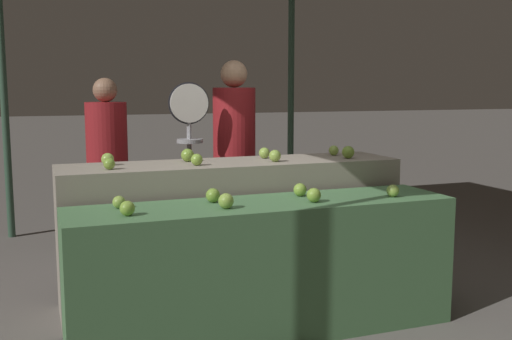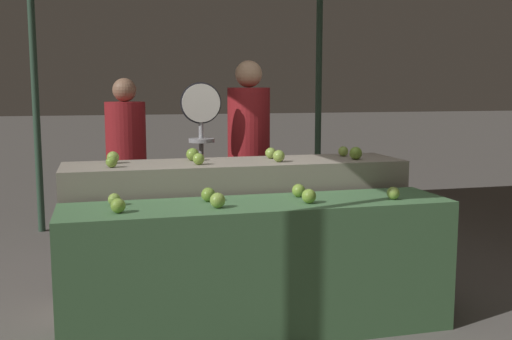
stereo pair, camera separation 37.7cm
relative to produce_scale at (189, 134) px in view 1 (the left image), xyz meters
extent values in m
plane|color=#66605B|center=(0.13, -1.26, -1.10)|extent=(60.00, 60.00, 0.00)
cylinder|color=#33513D|center=(-1.37, 1.77, 0.29)|extent=(0.07, 0.07, 2.78)
cylinder|color=#33513D|center=(1.62, 1.77, 0.29)|extent=(0.07, 0.07, 2.78)
cube|color=#4C7A4C|center=(0.13, -1.26, -0.71)|extent=(2.29, 0.55, 0.79)
cube|color=gray|center=(0.13, -0.66, -0.62)|extent=(2.29, 0.55, 0.96)
sphere|color=#84AD3D|center=(-0.68, -1.36, -0.27)|extent=(0.08, 0.08, 0.08)
sphere|color=#8EB247|center=(-0.14, -1.36, -0.27)|extent=(0.09, 0.09, 0.09)
sphere|color=#84AD3D|center=(0.40, -1.36, -0.27)|extent=(0.08, 0.08, 0.08)
sphere|color=#8EB247|center=(0.93, -1.37, -0.27)|extent=(0.08, 0.08, 0.08)
sphere|color=#8EB247|center=(-0.69, -1.14, -0.28)|extent=(0.07, 0.07, 0.07)
sphere|color=#7AA338|center=(-0.16, -1.16, -0.27)|extent=(0.08, 0.08, 0.08)
sphere|color=#84AD3D|center=(0.41, -1.15, -0.27)|extent=(0.08, 0.08, 0.08)
sphere|color=#7AA338|center=(-0.70, -0.77, -0.11)|extent=(0.07, 0.07, 0.07)
sphere|color=#84AD3D|center=(-0.15, -0.77, -0.10)|extent=(0.08, 0.08, 0.08)
sphere|color=#8EB247|center=(0.40, -0.76, -0.10)|extent=(0.08, 0.08, 0.08)
sphere|color=#7AA338|center=(0.95, -0.76, -0.10)|extent=(0.09, 0.09, 0.09)
sphere|color=#8EB247|center=(-0.68, -0.56, -0.10)|extent=(0.08, 0.08, 0.08)
sphere|color=#7AA338|center=(-0.15, -0.55, -0.10)|extent=(0.09, 0.09, 0.09)
sphere|color=#8EB247|center=(0.40, -0.56, -0.10)|extent=(0.08, 0.08, 0.08)
sphere|color=#8EB247|center=(0.95, -0.56, -0.10)|extent=(0.07, 0.07, 0.07)
cylinder|color=#99999E|center=(0.00, 0.01, -0.42)|extent=(0.04, 0.04, 1.37)
cylinder|color=black|center=(0.00, 0.01, 0.24)|extent=(0.32, 0.01, 0.32)
cylinder|color=silver|center=(0.00, -0.01, 0.24)|extent=(0.29, 0.02, 0.29)
cylinder|color=#99999E|center=(0.00, -0.01, 0.02)|extent=(0.01, 0.01, 0.14)
cylinder|color=#99999E|center=(0.00, -0.01, -0.05)|extent=(0.20, 0.20, 0.03)
cube|color=#2D2D38|center=(0.43, 0.21, -0.71)|extent=(0.29, 0.21, 0.78)
cylinder|color=maroon|center=(0.43, 0.21, 0.02)|extent=(0.41, 0.41, 0.68)
sphere|color=tan|center=(0.43, 0.21, 0.46)|extent=(0.22, 0.22, 0.22)
cube|color=#2D2D38|center=(-0.54, 0.68, -0.74)|extent=(0.30, 0.25, 0.71)
cylinder|color=maroon|center=(-0.54, 0.68, -0.08)|extent=(0.46, 0.46, 0.62)
sphere|color=#936B51|center=(-0.54, 0.68, 0.33)|extent=(0.20, 0.20, 0.20)
camera|label=1|loc=(-1.12, -4.47, 0.35)|focal=42.00mm
camera|label=2|loc=(-0.76, -4.58, 0.35)|focal=42.00mm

